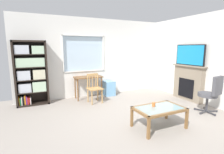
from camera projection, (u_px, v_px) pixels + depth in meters
The scene contains 12 objects.
ground at pixel (128, 118), 4.22m from camera, with size 6.27×5.76×0.02m, color #9E9389.
wall_back_with_window at pixel (95, 58), 6.13m from camera, with size 5.27×0.15×2.70m.
wall_right at pixel (207, 60), 5.13m from camera, with size 0.12×4.96×2.70m, color silver.
bookshelf at pixel (31, 72), 5.08m from camera, with size 0.90×0.38×1.91m.
desk_under_window at pixel (88, 80), 5.77m from camera, with size 0.92×0.46×0.75m.
wooden_chair at pixel (94, 88), 5.35m from camera, with size 0.45×0.43×0.90m.
plastic_drawer_unit at pixel (109, 88), 6.21m from camera, with size 0.35×0.40×0.52m, color #72ADDB.
fireplace at pixel (188, 83), 5.61m from camera, with size 0.26×1.15×1.15m.
tv at pixel (190, 55), 5.45m from camera, with size 0.06×1.04×0.65m.
office_chair at pixel (211, 93), 4.44m from camera, with size 0.58×0.58×1.00m.
coffee_table at pixel (159, 110), 3.66m from camera, with size 1.04×0.64×0.45m.
sippy_cup at pixel (154, 104), 3.71m from camera, with size 0.07×0.07×0.09m, color orange.
Camera 1 is at (-2.07, -3.43, 1.71)m, focal length 27.61 mm.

